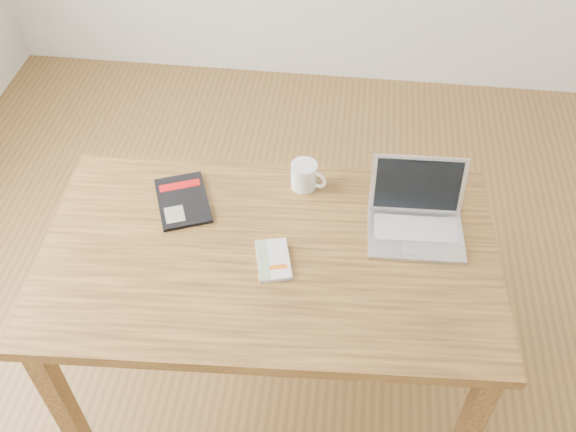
# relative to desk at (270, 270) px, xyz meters

# --- Properties ---
(room) EXTENTS (4.04, 4.04, 2.70)m
(room) POSITION_rel_desk_xyz_m (0.11, 0.06, 0.69)
(room) COLOR brown
(room) RESTS_ON ground
(desk) EXTENTS (1.42, 0.87, 0.75)m
(desk) POSITION_rel_desk_xyz_m (0.00, 0.00, 0.00)
(desk) COLOR brown
(desk) RESTS_ON ground
(white_guidebook) EXTENTS (0.13, 0.18, 0.01)m
(white_guidebook) POSITION_rel_desk_xyz_m (0.02, -0.03, 0.10)
(white_guidebook) COLOR beige
(white_guidebook) RESTS_ON desk
(black_guidebook) EXTENTS (0.23, 0.28, 0.01)m
(black_guidebook) POSITION_rel_desk_xyz_m (-0.31, 0.18, 0.10)
(black_guidebook) COLOR black
(black_guidebook) RESTS_ON desk
(laptop) EXTENTS (0.30, 0.26, 0.20)m
(laptop) POSITION_rel_desk_xyz_m (0.44, 0.16, 0.13)
(laptop) COLOR silver
(laptop) RESTS_ON desk
(coffee_mug) EXTENTS (0.12, 0.09, 0.09)m
(coffee_mug) POSITION_rel_desk_xyz_m (0.08, 0.30, 0.14)
(coffee_mug) COLOR white
(coffee_mug) RESTS_ON desk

